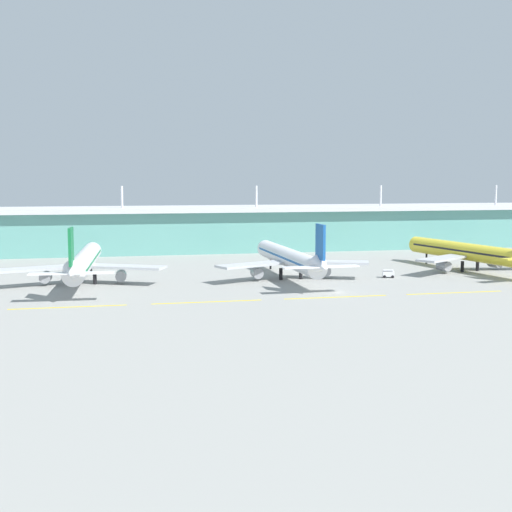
% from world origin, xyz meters
% --- Properties ---
extents(ground_plane, '(600.00, 600.00, 0.00)m').
position_xyz_m(ground_plane, '(0.00, 0.00, 0.00)').
color(ground_plane, gray).
extents(terminal_building, '(288.00, 34.00, 27.90)m').
position_xyz_m(terminal_building, '(-0.00, 113.63, 9.65)').
color(terminal_building, '#5B9E93').
rests_on(terminal_building, ground).
extents(airliner_near_middle, '(48.73, 71.53, 18.90)m').
position_xyz_m(airliner_near_middle, '(-68.58, 29.75, 6.46)').
color(airliner_near_middle, silver).
rests_on(airliner_near_middle, ground).
extents(airliner_center, '(48.78, 67.61, 18.90)m').
position_xyz_m(airliner_center, '(-6.53, 27.02, 6.45)').
color(airliner_center, white).
rests_on(airliner_center, ground).
extents(airliner_far_middle, '(47.80, 64.19, 18.90)m').
position_xyz_m(airliner_far_middle, '(56.56, 32.22, 6.45)').
color(airliner_far_middle, yellow).
rests_on(airliner_far_middle, ground).
extents(taxiway_stripe_west, '(28.00, 0.70, 0.04)m').
position_xyz_m(taxiway_stripe_west, '(-71.00, -7.53, 0.02)').
color(taxiway_stripe_west, yellow).
rests_on(taxiway_stripe_west, ground).
extents(taxiway_stripe_mid_west, '(28.00, 0.70, 0.04)m').
position_xyz_m(taxiway_stripe_mid_west, '(-37.00, -7.53, 0.02)').
color(taxiway_stripe_mid_west, yellow).
rests_on(taxiway_stripe_mid_west, ground).
extents(taxiway_stripe_centre, '(28.00, 0.70, 0.04)m').
position_xyz_m(taxiway_stripe_centre, '(-3.00, -7.53, 0.02)').
color(taxiway_stripe_centre, yellow).
rests_on(taxiway_stripe_centre, ground).
extents(taxiway_stripe_mid_east, '(28.00, 0.70, 0.04)m').
position_xyz_m(taxiway_stripe_mid_east, '(31.00, -7.53, 0.02)').
color(taxiway_stripe_mid_east, yellow).
rests_on(taxiway_stripe_mid_east, ground).
extents(baggage_cart, '(3.94, 2.78, 2.48)m').
position_xyz_m(baggage_cart, '(24.43, 22.86, 1.26)').
color(baggage_cart, silver).
rests_on(baggage_cart, ground).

